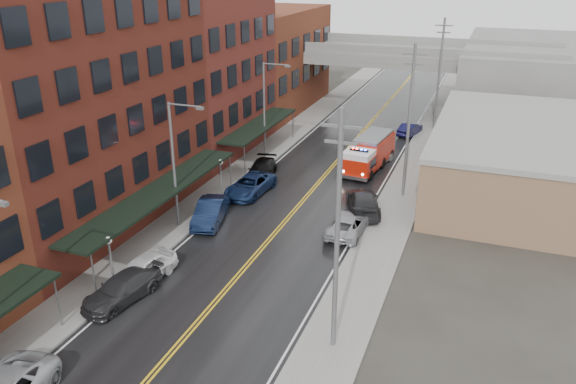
% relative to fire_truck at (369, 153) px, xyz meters
% --- Properties ---
extents(road, '(11.00, 160.00, 0.02)m').
position_rel_fire_truck_xyz_m(road, '(-3.14, -10.28, -1.56)').
color(road, black).
rests_on(road, ground).
extents(sidewalk_left, '(3.00, 160.00, 0.15)m').
position_rel_fire_truck_xyz_m(sidewalk_left, '(-10.44, -10.28, -1.49)').
color(sidewalk_left, slate).
rests_on(sidewalk_left, ground).
extents(sidewalk_right, '(3.00, 160.00, 0.15)m').
position_rel_fire_truck_xyz_m(sidewalk_right, '(4.16, -10.28, -1.49)').
color(sidewalk_right, slate).
rests_on(sidewalk_right, ground).
extents(curb_left, '(0.30, 160.00, 0.15)m').
position_rel_fire_truck_xyz_m(curb_left, '(-8.79, -10.28, -1.49)').
color(curb_left, gray).
rests_on(curb_left, ground).
extents(curb_right, '(0.30, 160.00, 0.15)m').
position_rel_fire_truck_xyz_m(curb_right, '(2.51, -10.28, -1.49)').
color(curb_right, gray).
rests_on(curb_right, ground).
extents(brick_building_b, '(9.00, 20.00, 18.00)m').
position_rel_fire_truck_xyz_m(brick_building_b, '(-16.44, -17.28, 7.43)').
color(brick_building_b, '#571F17').
rests_on(brick_building_b, ground).
extents(brick_building_c, '(9.00, 15.00, 15.00)m').
position_rel_fire_truck_xyz_m(brick_building_c, '(-16.44, 0.22, 5.93)').
color(brick_building_c, maroon).
rests_on(brick_building_c, ground).
extents(brick_building_far, '(9.00, 20.00, 12.00)m').
position_rel_fire_truck_xyz_m(brick_building_far, '(-16.44, 17.72, 4.43)').
color(brick_building_far, brown).
rests_on(brick_building_far, ground).
extents(tan_building, '(14.00, 22.00, 5.00)m').
position_rel_fire_truck_xyz_m(tan_building, '(12.86, -0.28, 0.93)').
color(tan_building, brown).
rests_on(tan_building, ground).
extents(right_far_block, '(18.00, 30.00, 8.00)m').
position_rel_fire_truck_xyz_m(right_far_block, '(14.86, 29.72, 2.43)').
color(right_far_block, slate).
rests_on(right_far_block, ground).
extents(awning_1, '(2.60, 18.00, 3.09)m').
position_rel_fire_truck_xyz_m(awning_1, '(-10.63, -17.28, 1.42)').
color(awning_1, black).
rests_on(awning_1, ground).
extents(awning_2, '(2.60, 13.00, 3.09)m').
position_rel_fire_truck_xyz_m(awning_2, '(-10.63, 0.22, 1.42)').
color(awning_2, black).
rests_on(awning_2, ground).
extents(globe_lamp_1, '(0.44, 0.44, 3.12)m').
position_rel_fire_truck_xyz_m(globe_lamp_1, '(-9.54, -24.28, 0.75)').
color(globe_lamp_1, '#59595B').
rests_on(globe_lamp_1, ground).
extents(globe_lamp_2, '(0.44, 0.44, 3.12)m').
position_rel_fire_truck_xyz_m(globe_lamp_2, '(-9.54, -10.28, 0.75)').
color(globe_lamp_2, '#59595B').
rests_on(globe_lamp_2, ground).
extents(street_lamp_1, '(2.64, 0.22, 9.00)m').
position_rel_fire_truck_xyz_m(street_lamp_1, '(-9.69, -16.28, 3.62)').
color(street_lamp_1, '#59595B').
rests_on(street_lamp_1, ground).
extents(street_lamp_2, '(2.64, 0.22, 9.00)m').
position_rel_fire_truck_xyz_m(street_lamp_2, '(-9.69, -0.28, 3.62)').
color(street_lamp_2, '#59595B').
rests_on(street_lamp_2, ground).
extents(utility_pole_0, '(1.80, 0.24, 12.00)m').
position_rel_fire_truck_xyz_m(utility_pole_0, '(4.06, -25.28, 4.74)').
color(utility_pole_0, '#59595B').
rests_on(utility_pole_0, ground).
extents(utility_pole_1, '(1.80, 0.24, 12.00)m').
position_rel_fire_truck_xyz_m(utility_pole_1, '(4.06, -5.28, 4.74)').
color(utility_pole_1, '#59595B').
rests_on(utility_pole_1, ground).
extents(utility_pole_2, '(1.80, 0.24, 12.00)m').
position_rel_fire_truck_xyz_m(utility_pole_2, '(4.06, 14.72, 4.74)').
color(utility_pole_2, '#59595B').
rests_on(utility_pole_2, ground).
extents(overpass, '(40.00, 10.00, 7.50)m').
position_rel_fire_truck_xyz_m(overpass, '(-3.14, 21.72, 4.42)').
color(overpass, slate).
rests_on(overpass, ground).
extents(fire_truck, '(3.84, 8.15, 2.89)m').
position_rel_fire_truck_xyz_m(fire_truck, '(0.00, 0.00, 0.00)').
color(fire_truck, '#B41908').
rests_on(fire_truck, ground).
extents(parked_car_left_3, '(2.98, 5.31, 1.45)m').
position_rel_fire_truck_xyz_m(parked_car_left_3, '(-8.06, -25.44, -0.84)').
color(parked_car_left_3, '#2A2A2D').
rests_on(parked_car_left_3, ground).
extents(parked_car_left_4, '(2.68, 4.77, 1.53)m').
position_rel_fire_truck_xyz_m(parked_car_left_4, '(-8.14, -23.27, -0.80)').
color(parked_car_left_4, white).
rests_on(parked_car_left_4, ground).
extents(parked_car_left_5, '(2.88, 5.29, 1.65)m').
position_rel_fire_truck_xyz_m(parked_car_left_5, '(-8.14, -14.84, -0.74)').
color(parked_car_left_5, '#0E1833').
rests_on(parked_car_left_5, ground).
extents(parked_car_left_6, '(2.92, 5.63, 1.52)m').
position_rel_fire_truck_xyz_m(parked_car_left_6, '(-7.60, -9.03, -0.81)').
color(parked_car_left_6, '#132449').
rests_on(parked_car_left_6, ground).
extents(parked_car_left_7, '(2.91, 5.34, 1.47)m').
position_rel_fire_truck_xyz_m(parked_car_left_7, '(-8.14, -5.48, -0.83)').
color(parked_car_left_7, black).
rests_on(parked_car_left_7, ground).
extents(parked_car_right_0, '(2.39, 5.02, 1.38)m').
position_rel_fire_truck_xyz_m(parked_car_right_0, '(1.59, -13.08, -0.88)').
color(parked_car_right_0, '#95979C').
rests_on(parked_car_right_0, ground).
extents(parked_car_right_1, '(3.94, 6.11, 1.65)m').
position_rel_fire_truck_xyz_m(parked_car_right_1, '(1.75, -9.35, -0.74)').
color(parked_car_right_1, '#232426').
rests_on(parked_car_right_1, ground).
extents(parked_car_right_2, '(2.72, 4.70, 1.51)m').
position_rel_fire_truck_xyz_m(parked_car_right_2, '(0.46, 1.52, -0.81)').
color(parked_car_right_2, silver).
rests_on(parked_car_right_2, ground).
extents(parked_car_right_3, '(2.28, 4.32, 1.35)m').
position_rel_fire_truck_xyz_m(parked_car_right_3, '(1.86, 11.92, -0.89)').
color(parked_car_right_3, black).
rests_on(parked_car_right_3, ground).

